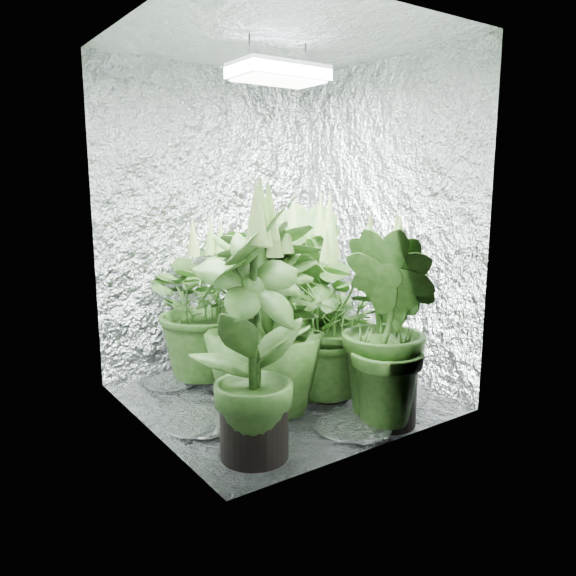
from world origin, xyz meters
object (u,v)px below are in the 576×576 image
(grow_lamp, at_px, (278,73))
(plant_d, at_px, (271,321))
(plant_b, at_px, (252,315))
(plant_c, at_px, (309,291))
(plant_h, at_px, (250,319))
(plant_a, at_px, (207,303))
(circulation_fan, at_px, (327,344))
(plant_e, at_px, (330,317))
(plant_f, at_px, (253,333))
(plant_g, at_px, (390,330))

(grow_lamp, height_order, plant_d, grow_lamp)
(grow_lamp, distance_m, plant_b, 1.44)
(plant_c, height_order, plant_d, plant_c)
(plant_h, bearing_deg, plant_a, 93.63)
(circulation_fan, bearing_deg, grow_lamp, -151.55)
(plant_e, bearing_deg, plant_b, 112.34)
(plant_b, height_order, plant_d, plant_d)
(grow_lamp, distance_m, plant_c, 1.38)
(plant_a, relative_size, plant_f, 0.81)
(grow_lamp, relative_size, plant_b, 0.53)
(plant_b, xyz_separation_m, plant_c, (0.40, -0.06, 0.12))
(plant_g, bearing_deg, plant_a, 110.28)
(plant_b, distance_m, plant_c, 0.42)
(plant_e, xyz_separation_m, plant_g, (0.02, -0.46, 0.02))
(plant_f, distance_m, plant_h, 0.73)
(plant_b, relative_size, plant_d, 0.83)
(plant_e, height_order, plant_h, plant_h)
(plant_d, xyz_separation_m, plant_g, (0.43, -0.46, -0.01))
(plant_e, height_order, plant_g, plant_g)
(plant_b, distance_m, circulation_fan, 0.63)
(grow_lamp, height_order, plant_b, grow_lamp)
(plant_b, height_order, plant_g, plant_g)
(plant_e, bearing_deg, plant_a, 120.16)
(plant_a, xyz_separation_m, plant_c, (0.61, -0.27, 0.05))
(circulation_fan, bearing_deg, plant_a, 163.60)
(plant_b, relative_size, plant_e, 0.92)
(plant_h, bearing_deg, plant_e, -32.60)
(plant_a, xyz_separation_m, plant_g, (0.44, -1.18, 0.01))
(grow_lamp, relative_size, plant_a, 0.48)
(plant_a, distance_m, plant_c, 0.67)
(plant_g, bearing_deg, grow_lamp, 111.92)
(grow_lamp, bearing_deg, plant_h, 153.01)
(plant_f, bearing_deg, grow_lamp, 46.85)
(plant_d, xyz_separation_m, circulation_fan, (0.76, 0.46, -0.36))
(grow_lamp, distance_m, circulation_fan, 1.79)
(plant_e, bearing_deg, grow_lamp, 144.11)
(plant_f, bearing_deg, plant_e, 26.50)
(plant_b, bearing_deg, circulation_fan, -5.92)
(plant_a, distance_m, plant_g, 1.26)
(plant_c, bearing_deg, plant_e, -112.85)
(grow_lamp, distance_m, plant_d, 1.33)
(plant_b, relative_size, plant_f, 0.74)
(plant_c, height_order, plant_f, plant_f)
(plant_d, relative_size, circulation_fan, 3.01)
(grow_lamp, relative_size, plant_e, 0.49)
(plant_f, bearing_deg, circulation_fan, 37.01)
(grow_lamp, relative_size, plant_c, 0.42)
(plant_g, height_order, plant_h, plant_g)
(grow_lamp, relative_size, plant_d, 0.44)
(plant_h, relative_size, circulation_fan, 2.74)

